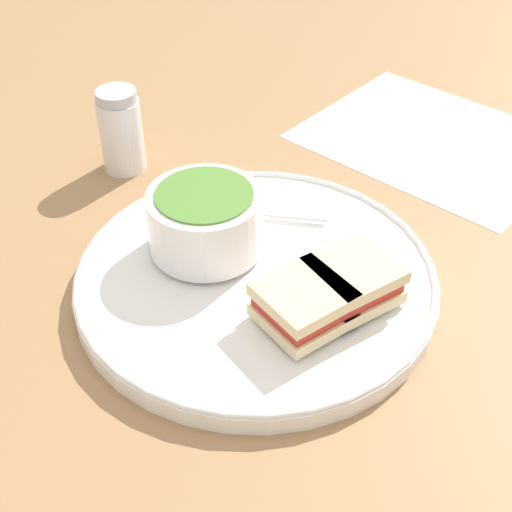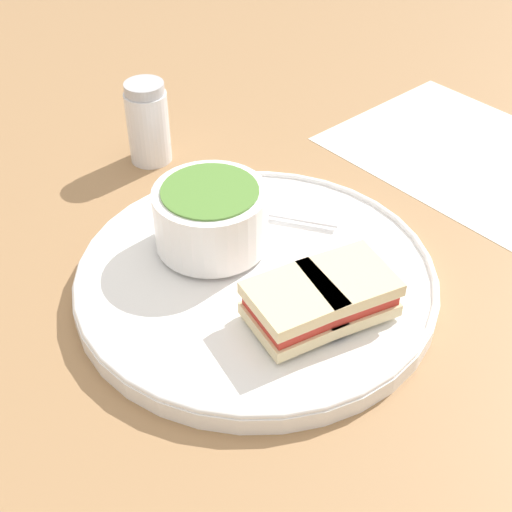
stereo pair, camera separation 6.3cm
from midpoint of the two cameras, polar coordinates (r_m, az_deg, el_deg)
The scene contains 8 objects.
ground_plane at distance 0.66m, azimuth 2.76°, elevation -2.61°, with size 2.40×2.40×0.00m, color #9E754C.
plate at distance 0.65m, azimuth 2.79°, elevation -1.89°, with size 0.33×0.33×0.02m.
soup_bowl at distance 0.65m, azimuth -0.86°, elevation 3.08°, with size 0.11×0.11×0.06m.
spoon at distance 0.71m, azimuth 2.89°, elevation 3.59°, with size 0.09×0.07×0.01m.
sandwich_half_near at distance 0.58m, azimuth 6.10°, elevation -4.31°, with size 0.08×0.08×0.03m.
sandwich_half_far at distance 0.61m, azimuth 10.36°, elevation -2.69°, with size 0.08×0.07×0.03m.
salt_shaker at distance 0.81m, azimuth -6.42°, elevation 10.46°, with size 0.05×0.05×0.09m.
menu_sheet at distance 0.88m, azimuth 18.51°, elevation 7.76°, with size 0.33×0.36×0.00m.
Camera 2 is at (-0.15, -0.46, 0.44)m, focal length 50.00 mm.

